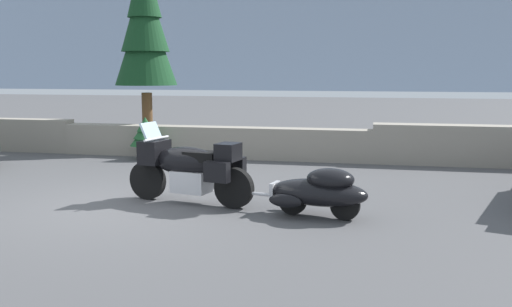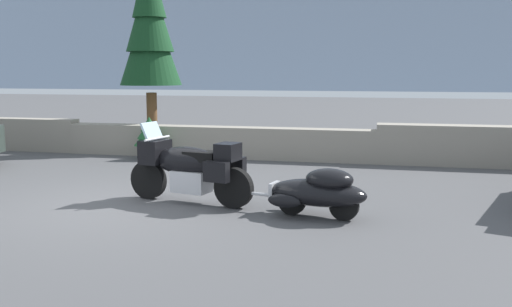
# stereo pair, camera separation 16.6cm
# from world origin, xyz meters

# --- Properties ---
(ground_plane) EXTENTS (80.00, 80.00, 0.00)m
(ground_plane) POSITION_xyz_m (0.00, 0.00, 0.00)
(ground_plane) COLOR #4C4C4F
(stone_guard_wall) EXTENTS (24.00, 0.59, 0.95)m
(stone_guard_wall) POSITION_xyz_m (0.95, 5.43, 0.44)
(stone_guard_wall) COLOR gray
(stone_guard_wall) RESTS_ON ground
(distant_ridgeline) EXTENTS (240.00, 80.00, 16.00)m
(distant_ridgeline) POSITION_xyz_m (0.00, 95.44, 8.00)
(distant_ridgeline) COLOR #8C9EB7
(distant_ridgeline) RESTS_ON ground
(touring_motorcycle) EXTENTS (2.29, 1.02, 1.33)m
(touring_motorcycle) POSITION_xyz_m (1.05, 0.47, 0.62)
(touring_motorcycle) COLOR black
(touring_motorcycle) RESTS_ON ground
(car_shaped_trailer) EXTENTS (2.23, 1.00, 0.76)m
(car_shaped_trailer) POSITION_xyz_m (3.26, 0.02, 0.41)
(car_shaped_trailer) COLOR black
(car_shaped_trailer) RESTS_ON ground
(pine_tree_tall) EXTENTS (1.70, 1.70, 5.53)m
(pine_tree_tall) POSITION_xyz_m (-2.20, 6.44, 3.46)
(pine_tree_tall) COLOR brown
(pine_tree_tall) RESTS_ON ground
(pine_sapling_near) EXTENTS (0.78, 0.78, 1.07)m
(pine_sapling_near) POSITION_xyz_m (-1.56, 4.78, 0.67)
(pine_sapling_near) COLOR brown
(pine_sapling_near) RESTS_ON ground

